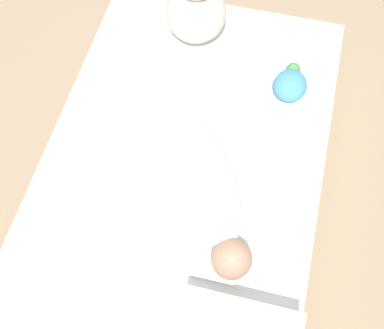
{
  "coord_description": "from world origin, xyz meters",
  "views": [
    {
      "loc": [
        -0.75,
        -0.21,
        1.51
      ],
      "look_at": [
        -0.04,
        -0.04,
        0.2
      ],
      "focal_mm": 50.0,
      "sensor_mm": 36.0,
      "label": 1
    }
  ],
  "objects": [
    {
      "name": "bed_mattress",
      "position": [
        0.0,
        0.0,
        0.07
      ],
      "size": [
        1.29,
        0.81,
        0.15
      ],
      "color": "white",
      "rests_on": "ground_plane"
    },
    {
      "name": "turtle_plush",
      "position": [
        0.32,
        -0.26,
        0.19
      ],
      "size": [
        0.15,
        0.1,
        0.08
      ],
      "color": "#4C99C6",
      "rests_on": "bed_mattress"
    },
    {
      "name": "ground_plane",
      "position": [
        0.0,
        0.0,
        0.0
      ],
      "size": [
        12.0,
        12.0,
        0.0
      ],
      "primitive_type": "plane",
      "color": "#9E8466"
    },
    {
      "name": "bunny_plush",
      "position": [
        0.48,
        0.08,
        0.29
      ],
      "size": [
        0.2,
        0.2,
        0.39
      ],
      "color": "beige",
      "rests_on": "bed_mattress"
    },
    {
      "name": "burp_cloth",
      "position": [
        -0.26,
        -0.15,
        0.16
      ],
      "size": [
        0.17,
        0.15,
        0.02
      ],
      "color": "white",
      "rests_on": "bed_mattress"
    },
    {
      "name": "swaddled_baby",
      "position": [
        -0.1,
        -0.09,
        0.22
      ],
      "size": [
        0.49,
        0.38,
        0.14
      ],
      "rotation": [
        0.0,
        0.0,
        3.69
      ],
      "color": "white",
      "rests_on": "bed_mattress"
    }
  ]
}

